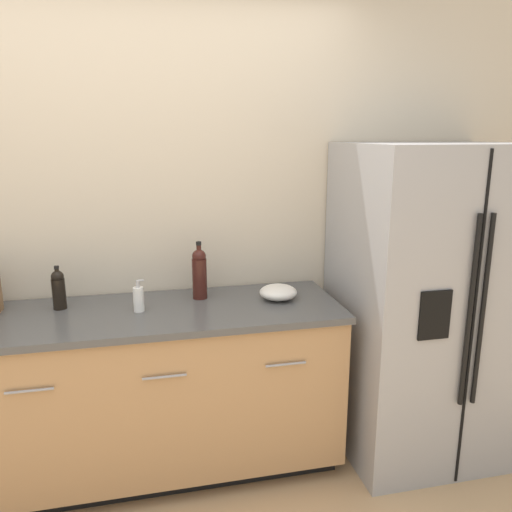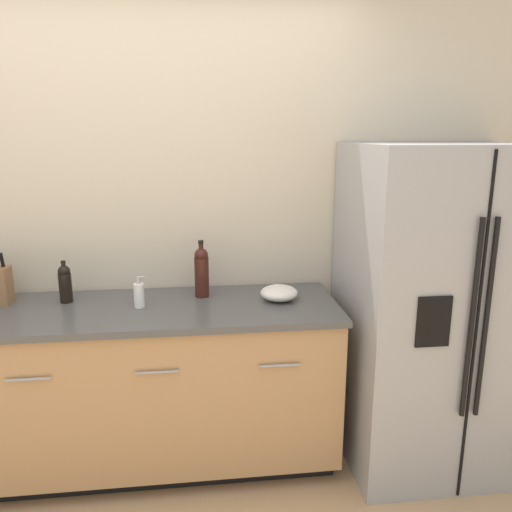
{
  "view_description": "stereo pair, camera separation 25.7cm",
  "coord_description": "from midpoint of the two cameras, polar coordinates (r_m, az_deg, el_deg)",
  "views": [
    {
      "loc": [
        0.09,
        -1.4,
        1.78
      ],
      "look_at": [
        0.64,
        1.03,
        1.17
      ],
      "focal_mm": 35.0,
      "sensor_mm": 36.0,
      "label": 1
    },
    {
      "loc": [
        0.34,
        -1.45,
        1.78
      ],
      "look_at": [
        0.64,
        1.03,
        1.17
      ],
      "focal_mm": 35.0,
      "sensor_mm": 36.0,
      "label": 2
    }
  ],
  "objects": [
    {
      "name": "wall_back",
      "position": [
        2.85,
        -11.15,
        3.85
      ],
      "size": [
        10.0,
        0.05,
        2.6
      ],
      "color": "beige",
      "rests_on": "ground_plane"
    },
    {
      "name": "counter_unit",
      "position": [
        2.81,
        -13.9,
        -14.51
      ],
      "size": [
        2.42,
        0.64,
        0.92
      ],
      "color": "black",
      "rests_on": "ground_plane"
    },
    {
      "name": "refrigerator",
      "position": [
        2.9,
        22.27,
        -5.62
      ],
      "size": [
        0.94,
        0.81,
        1.73
      ],
      "color": "#9E9EA0",
      "rests_on": "ground_plane"
    },
    {
      "name": "wine_bottle",
      "position": [
        2.69,
        -3.53,
        -1.77
      ],
      "size": [
        0.08,
        0.08,
        0.31
      ],
      "color": "#3D1914",
      "rests_on": "counter_unit"
    },
    {
      "name": "soap_dispenser",
      "position": [
        2.58,
        -10.47,
        -4.44
      ],
      "size": [
        0.06,
        0.05,
        0.16
      ],
      "color": "white",
      "rests_on": "counter_unit"
    },
    {
      "name": "oil_bottle",
      "position": [
        2.75,
        -18.53,
        -2.96
      ],
      "size": [
        0.07,
        0.07,
        0.22
      ],
      "color": "black",
      "rests_on": "counter_unit"
    },
    {
      "name": "mixing_bowl",
      "position": [
        2.67,
        5.43,
        -4.27
      ],
      "size": [
        0.2,
        0.2,
        0.08
      ],
      "color": "white",
      "rests_on": "counter_unit"
    }
  ]
}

